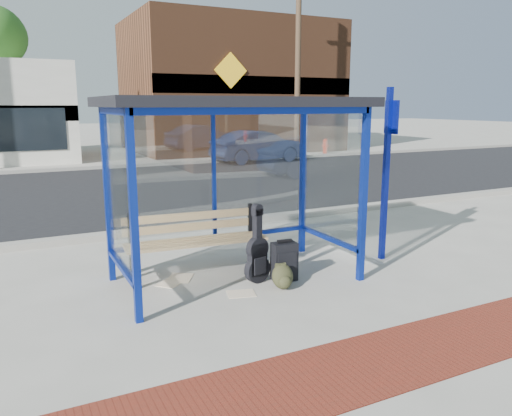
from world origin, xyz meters
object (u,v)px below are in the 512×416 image
backpack (283,277)px  fire_hydrant (325,146)px  guitar_bag (257,256)px  bench (196,238)px  parked_car (259,146)px  suitcase (284,262)px

backpack → fire_hydrant: 17.90m
backpack → guitar_bag: bearing=126.1°
bench → fire_hydrant: (11.30, 13.45, -0.11)m
guitar_bag → backpack: size_ratio=3.02×
guitar_bag → parked_car: 14.21m
parked_car → guitar_bag: bearing=147.3°
parked_car → fire_hydrant: bearing=-77.1°
suitcase → parked_car: parked_car is taller
backpack → fire_hydrant: fire_hydrant is taller
guitar_bag → parked_car: size_ratio=0.26×
bench → guitar_bag: bearing=-43.6°
suitcase → backpack: suitcase is taller
suitcase → parked_car: (6.05, 12.77, 0.38)m
bench → suitcase: (0.97, -0.78, -0.26)m
fire_hydrant → backpack: bearing=-125.9°
backpack → fire_hydrant: bearing=62.9°
guitar_bag → fire_hydrant: guitar_bag is taller
fire_hydrant → suitcase: bearing=-126.0°
backpack → fire_hydrant: size_ratio=0.44×
guitar_bag → suitcase: 0.39m
guitar_bag → backpack: 0.46m
backpack → parked_car: (6.22, 13.04, 0.49)m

